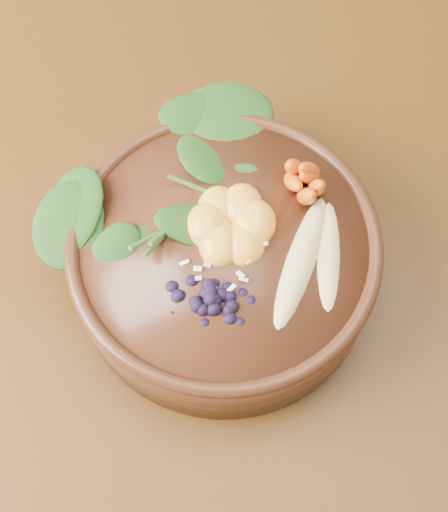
{
  "coord_description": "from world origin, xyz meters",
  "views": [
    {
      "loc": [
        -0.19,
        -0.51,
        1.48
      ],
      "look_at": [
        -0.2,
        -0.17,
        0.8
      ],
      "focal_mm": 50.0,
      "sensor_mm": 36.0,
      "label": 1
    }
  ],
  "objects_px": {
    "carrot_cluster": "(301,160)",
    "blueberry_pile": "(210,292)",
    "stoneware_bowl": "(224,260)",
    "banana_halves": "(316,251)",
    "dining_table": "(381,196)",
    "kale_heap": "(193,164)",
    "mandarin_cluster": "(231,217)"
  },
  "relations": [
    {
      "from": "carrot_cluster",
      "to": "mandarin_cluster",
      "type": "height_order",
      "value": "carrot_cluster"
    },
    {
      "from": "kale_heap",
      "to": "blueberry_pile",
      "type": "bearing_deg",
      "value": -79.93
    },
    {
      "from": "carrot_cluster",
      "to": "blueberry_pile",
      "type": "xyz_separation_m",
      "value": [
        -0.08,
        -0.14,
        -0.02
      ]
    },
    {
      "from": "stoneware_bowl",
      "to": "banana_halves",
      "type": "relative_size",
      "value": 1.83
    },
    {
      "from": "stoneware_bowl",
      "to": "kale_heap",
      "type": "xyz_separation_m",
      "value": [
        -0.04,
        0.08,
        0.07
      ]
    },
    {
      "from": "stoneware_bowl",
      "to": "kale_heap",
      "type": "height_order",
      "value": "kale_heap"
    },
    {
      "from": "dining_table",
      "to": "carrot_cluster",
      "type": "distance_m",
      "value": 0.28
    },
    {
      "from": "blueberry_pile",
      "to": "mandarin_cluster",
      "type": "bearing_deg",
      "value": 79.0
    },
    {
      "from": "kale_heap",
      "to": "carrot_cluster",
      "type": "relative_size",
      "value": 2.37
    },
    {
      "from": "stoneware_bowl",
      "to": "mandarin_cluster",
      "type": "bearing_deg",
      "value": 71.93
    },
    {
      "from": "kale_heap",
      "to": "carrot_cluster",
      "type": "distance_m",
      "value": 0.11
    },
    {
      "from": "dining_table",
      "to": "kale_heap",
      "type": "height_order",
      "value": "kale_heap"
    },
    {
      "from": "banana_halves",
      "to": "blueberry_pile",
      "type": "relative_size",
      "value": 1.18
    },
    {
      "from": "kale_heap",
      "to": "mandarin_cluster",
      "type": "distance_m",
      "value": 0.07
    },
    {
      "from": "stoneware_bowl",
      "to": "mandarin_cluster",
      "type": "distance_m",
      "value": 0.06
    },
    {
      "from": "kale_heap",
      "to": "dining_table",
      "type": "bearing_deg",
      "value": 22.12
    },
    {
      "from": "stoneware_bowl",
      "to": "carrot_cluster",
      "type": "relative_size",
      "value": 3.62
    },
    {
      "from": "stoneware_bowl",
      "to": "blueberry_pile",
      "type": "distance_m",
      "value": 0.09
    },
    {
      "from": "carrot_cluster",
      "to": "banana_halves",
      "type": "height_order",
      "value": "carrot_cluster"
    },
    {
      "from": "dining_table",
      "to": "banana_halves",
      "type": "xyz_separation_m",
      "value": [
        -0.11,
        -0.19,
        0.2
      ]
    },
    {
      "from": "mandarin_cluster",
      "to": "banana_halves",
      "type": "bearing_deg",
      "value": -21.48
    },
    {
      "from": "dining_table",
      "to": "kale_heap",
      "type": "bearing_deg",
      "value": -157.88
    },
    {
      "from": "dining_table",
      "to": "banana_halves",
      "type": "height_order",
      "value": "banana_halves"
    },
    {
      "from": "dining_table",
      "to": "banana_halves",
      "type": "bearing_deg",
      "value": -120.83
    },
    {
      "from": "stoneware_bowl",
      "to": "banana_halves",
      "type": "xyz_separation_m",
      "value": [
        0.09,
        -0.01,
        0.06
      ]
    },
    {
      "from": "carrot_cluster",
      "to": "kale_heap",
      "type": "bearing_deg",
      "value": -169.49
    },
    {
      "from": "kale_heap",
      "to": "mandarin_cluster",
      "type": "relative_size",
      "value": 2.07
    },
    {
      "from": "dining_table",
      "to": "kale_heap",
      "type": "relative_size",
      "value": 7.54
    },
    {
      "from": "kale_heap",
      "to": "carrot_cluster",
      "type": "bearing_deg",
      "value": -1.22
    },
    {
      "from": "banana_halves",
      "to": "mandarin_cluster",
      "type": "relative_size",
      "value": 1.72
    },
    {
      "from": "dining_table",
      "to": "stoneware_bowl",
      "type": "bearing_deg",
      "value": -139.69
    },
    {
      "from": "dining_table",
      "to": "carrot_cluster",
      "type": "relative_size",
      "value": 17.91
    }
  ]
}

